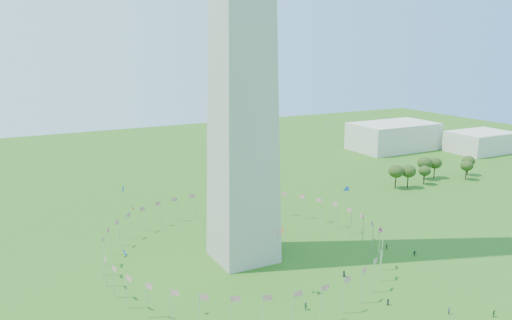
{
  "coord_description": "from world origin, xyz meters",
  "views": [
    {
      "loc": [
        -60.59,
        -74.45,
        62.05
      ],
      "look_at": [
        -3.51,
        35.0,
        33.36
      ],
      "focal_mm": 35.0,
      "sensor_mm": 36.0,
      "label": 1
    }
  ],
  "objects": [
    {
      "name": "gov_building_east_b",
      "position": [
        190.0,
        120.0,
        6.0
      ],
      "size": [
        35.0,
        25.0,
        12.0
      ],
      "primitive_type": "cube",
      "color": "beige",
      "rests_on": "ground"
    },
    {
      "name": "tree_line_east",
      "position": [
        112.76,
        85.48,
        4.95
      ],
      "size": [
        53.54,
        15.74,
        10.6
      ],
      "color": "#324C19",
      "rests_on": "ground"
    },
    {
      "name": "flag_ring",
      "position": [
        -0.0,
        50.0,
        4.5
      ],
      "size": [
        80.24,
        80.24,
        9.0
      ],
      "color": "silver",
      "rests_on": "ground"
    },
    {
      "name": "gov_building_east_a",
      "position": [
        150.0,
        150.0,
        8.0
      ],
      "size": [
        50.0,
        30.0,
        16.0
      ],
      "primitive_type": "cube",
      "color": "beige",
      "rests_on": "ground"
    },
    {
      "name": "kites_aloft",
      "position": [
        15.26,
        23.26,
        20.84
      ],
      "size": [
        93.65,
        77.39,
        28.94
      ],
      "color": "blue",
      "rests_on": "ground"
    }
  ]
}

